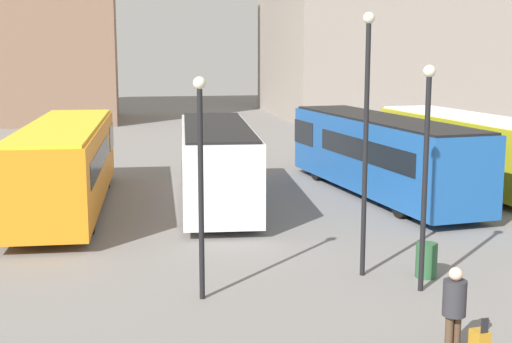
# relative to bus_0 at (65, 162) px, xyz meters

# --- Properties ---
(bus_0) EXTENTS (3.06, 11.89, 2.97)m
(bus_0) POSITION_rel_bus_0_xyz_m (0.00, 0.00, 0.00)
(bus_0) COLOR orange
(bus_0) RESTS_ON ground_plane
(bus_1) EXTENTS (3.15, 9.89, 2.88)m
(bus_1) POSITION_rel_bus_0_xyz_m (5.24, -0.30, -0.07)
(bus_1) COLOR silver
(bus_1) RESTS_ON ground_plane
(bus_2) EXTENTS (3.98, 11.86, 2.98)m
(bus_2) POSITION_rel_bus_0_xyz_m (11.53, 0.35, -0.00)
(bus_2) COLOR #1E56A3
(bus_2) RESTS_ON ground_plane
(bus_3) EXTENTS (3.73, 10.48, 2.89)m
(bus_3) POSITION_rel_bus_0_xyz_m (15.58, 1.41, -0.05)
(bus_3) COLOR gold
(bus_3) RESTS_ON ground_plane
(traveler) EXTENTS (0.49, 0.49, 1.66)m
(traveler) POSITION_rel_bus_0_xyz_m (7.91, -13.77, -0.64)
(traveler) COLOR #4C3828
(traveler) RESTS_ON ground_plane
(lamp_post_0) EXTENTS (0.28, 0.28, 4.94)m
(lamp_post_0) POSITION_rel_bus_0_xyz_m (3.72, -10.01, 1.32)
(lamp_post_0) COLOR black
(lamp_post_0) RESTS_ON ground_plane
(lamp_post_1) EXTENTS (0.28, 0.28, 5.17)m
(lamp_post_1) POSITION_rel_bus_0_xyz_m (8.74, -10.37, 1.45)
(lamp_post_1) COLOR black
(lamp_post_1) RESTS_ON ground_plane
(lamp_post_2) EXTENTS (0.28, 0.28, 6.36)m
(lamp_post_2) POSITION_rel_bus_0_xyz_m (7.78, -9.03, 2.07)
(lamp_post_2) COLOR black
(lamp_post_2) RESTS_ON ground_plane
(trash_bin) EXTENTS (0.52, 0.52, 0.85)m
(trash_bin) POSITION_rel_bus_0_xyz_m (9.27, -9.46, -1.20)
(trash_bin) COLOR #285633
(trash_bin) RESTS_ON ground_plane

